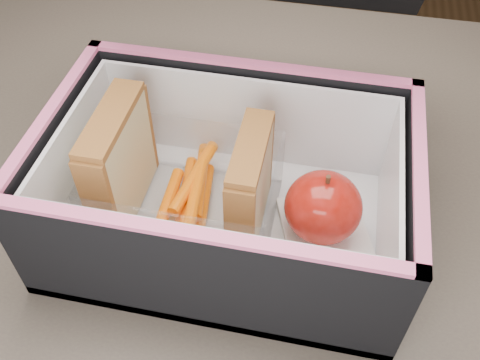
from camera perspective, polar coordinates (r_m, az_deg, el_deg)
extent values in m
cube|color=brown|center=(0.60, -1.80, -1.46)|extent=(1.20, 0.80, 0.03)
cube|color=#382D26|center=(1.28, -22.42, 3.00)|extent=(0.05, 0.05, 0.72)
cube|color=#CBBB81|center=(0.52, -13.54, 1.82)|extent=(0.01, 0.10, 0.11)
cube|color=#BC5364|center=(0.52, -12.58, 1.36)|extent=(0.01, 0.10, 0.10)
cube|color=#CBBB81|center=(0.51, -11.75, 1.55)|extent=(0.01, 0.10, 0.11)
cube|color=brown|center=(0.48, -13.75, 6.39)|extent=(0.03, 0.10, 0.01)
cube|color=#CBBB81|center=(0.49, 0.16, -0.66)|extent=(0.01, 0.09, 0.10)
cube|color=#BC5364|center=(0.49, 1.06, -1.10)|extent=(0.01, 0.09, 0.09)
cube|color=#CBBB81|center=(0.49, 1.97, -0.94)|extent=(0.01, 0.09, 0.10)
cube|color=brown|center=(0.45, 1.15, 3.51)|extent=(0.03, 0.09, 0.01)
cylinder|color=#FA7000|center=(0.54, -5.81, -1.53)|extent=(0.02, 0.10, 0.01)
cylinder|color=#FA7000|center=(0.52, -7.90, -2.97)|extent=(0.01, 0.10, 0.01)
cylinder|color=#FA7000|center=(0.51, -4.92, -2.12)|extent=(0.02, 0.10, 0.01)
cylinder|color=#FA7000|center=(0.53, -5.14, -3.43)|extent=(0.02, 0.10, 0.01)
cylinder|color=#FA7000|center=(0.51, -5.89, -4.89)|extent=(0.03, 0.10, 0.01)
cylinder|color=#FA7000|center=(0.53, -4.91, 0.33)|extent=(0.03, 0.10, 0.01)
cylinder|color=#FA7000|center=(0.54, -3.95, -2.41)|extent=(0.02, 0.10, 0.01)
cylinder|color=#FA7000|center=(0.54, -4.23, -0.05)|extent=(0.03, 0.10, 0.01)
cube|color=white|center=(0.53, 8.91, -5.14)|extent=(0.10, 0.10, 0.01)
ellipsoid|color=#7F0A00|center=(0.50, 8.86, -2.88)|extent=(0.08, 0.08, 0.07)
cylinder|color=#4C2D1B|center=(0.47, 9.37, 0.01)|extent=(0.00, 0.01, 0.01)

